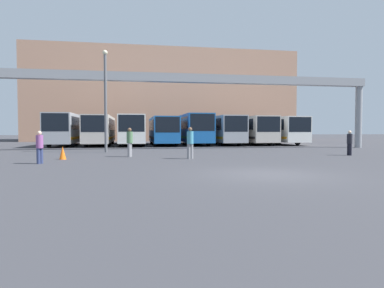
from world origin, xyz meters
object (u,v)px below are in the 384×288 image
pedestrian_near_center (350,142)px  pedestrian_far_center (40,146)px  bus_slot_1 (100,129)px  pedestrian_mid_right (130,141)px  bus_slot_0 (67,128)px  bus_slot_5 (221,128)px  bus_slot_2 (132,128)px  bus_slot_7 (275,129)px  bus_slot_3 (163,129)px  bus_slot_4 (192,128)px  lamp_post (105,97)px  bus_slot_6 (249,129)px  traffic_cone (63,153)px  pedestrian_mid_left (190,142)px

pedestrian_near_center → pedestrian_far_center: bearing=85.5°
bus_slot_1 → pedestrian_mid_right: 17.14m
bus_slot_0 → bus_slot_5: bearing=1.4°
bus_slot_1 → pedestrian_mid_right: size_ratio=7.00×
bus_slot_2 → bus_slot_7: size_ratio=1.01×
pedestrian_mid_right → pedestrian_far_center: bearing=-26.5°
bus_slot_3 → bus_slot_4: size_ratio=0.93×
pedestrian_mid_right → lamp_post: 5.77m
pedestrian_far_center → pedestrian_near_center: 18.30m
pedestrian_mid_right → lamp_post: size_ratio=0.24×
bus_slot_2 → pedestrian_mid_right: (-0.09, -16.84, -0.86)m
bus_slot_6 → bus_slot_2: bearing=177.5°
bus_slot_5 → bus_slot_3: bearing=-174.0°
bus_slot_4 → bus_slot_7: bearing=3.3°
bus_slot_5 → bus_slot_6: bus_slot_5 is taller
bus_slot_4 → pedestrian_far_center: size_ratio=7.01×
bus_slot_2 → bus_slot_6: (13.25, -0.57, -0.04)m
bus_slot_0 → bus_slot_3: bus_slot_0 is taller
pedestrian_mid_right → lamp_post: lamp_post is taller
bus_slot_2 → bus_slot_4: bus_slot_4 is taller
bus_slot_1 → lamp_post: size_ratio=1.67×
lamp_post → pedestrian_near_center: bearing=-20.2°
pedestrian_far_center → traffic_cone: size_ratio=2.19×
bus_slot_5 → bus_slot_6: size_ratio=1.05×
bus_slot_3 → bus_slot_1: bearing=171.8°
pedestrian_mid_left → bus_slot_2: bearing=-92.0°
bus_slot_7 → bus_slot_0: bearing=-178.4°
pedestrian_mid_right → pedestrian_mid_left: (3.37, -2.05, 0.02)m
bus_slot_2 → pedestrian_near_center: bus_slot_2 is taller
bus_slot_0 → bus_slot_2: size_ratio=0.89×
bus_slot_0 → traffic_cone: bus_slot_0 is taller
bus_slot_2 → pedestrian_far_center: (-4.35, -20.37, -0.95)m
bus_slot_3 → lamp_post: 12.65m
bus_slot_1 → pedestrian_far_center: bearing=-92.9°
bus_slot_2 → bus_slot_3: (3.31, -0.99, -0.09)m
pedestrian_mid_left → pedestrian_near_center: pedestrian_mid_left is taller
bus_slot_2 → pedestrian_near_center: size_ratio=7.78×
pedestrian_far_center → traffic_cone: bearing=26.5°
bus_slot_1 → pedestrian_near_center: size_ratio=7.74×
traffic_cone → bus_slot_4: bearing=59.3°
bus_slot_7 → lamp_post: size_ratio=1.66×
bus_slot_5 → bus_slot_6: bearing=-4.8°
bus_slot_6 → pedestrian_far_center: size_ratio=7.07×
pedestrian_near_center → bus_slot_2: bearing=25.7°
bus_slot_1 → bus_slot_5: bearing=-1.1°
bus_slot_2 → pedestrian_mid_left: bus_slot_2 is taller
pedestrian_mid_left → pedestrian_near_center: bearing=172.7°
bus_slot_2 → pedestrian_mid_left: (3.29, -18.89, -0.85)m
pedestrian_mid_left → bus_slot_3: bearing=-102.0°
bus_slot_1 → bus_slot_5: (13.25, -0.26, 0.02)m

